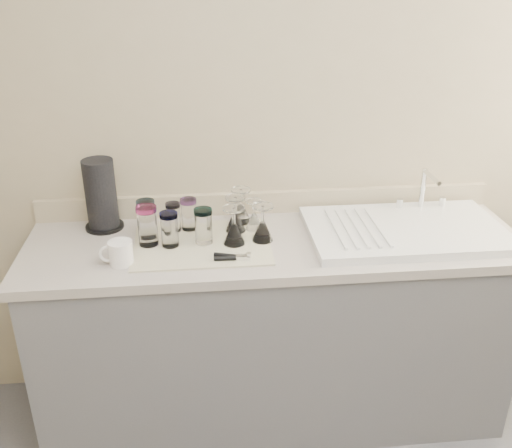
{
  "coord_description": "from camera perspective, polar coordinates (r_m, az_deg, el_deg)",
  "views": [
    {
      "loc": [
        -0.3,
        -0.89,
        1.96
      ],
      "look_at": [
        -0.09,
        1.15,
        1.0
      ],
      "focal_mm": 40.0,
      "sensor_mm": 36.0,
      "label": 1
    }
  ],
  "objects": [
    {
      "name": "goblet_back_left",
      "position": [
        2.4,
        -2.06,
        0.48
      ],
      "size": [
        0.09,
        0.09,
        0.15
      ],
      "color": "white",
      "rests_on": "dish_towel"
    },
    {
      "name": "goblet_back_right",
      "position": [
        2.42,
        -0.19,
        0.47
      ],
      "size": [
        0.07,
        0.07,
        0.13
      ],
      "color": "white",
      "rests_on": "dish_towel"
    },
    {
      "name": "room_envelope",
      "position": [
        1.02,
        11.65,
        1.17
      ],
      "size": [
        3.54,
        3.5,
        2.52
      ],
      "color": "#58585D",
      "rests_on": "ground"
    },
    {
      "name": "goblet_extra",
      "position": [
        2.48,
        -1.5,
        1.32
      ],
      "size": [
        0.09,
        0.09,
        0.15
      ],
      "color": "white",
      "rests_on": "dish_towel"
    },
    {
      "name": "paper_towel_roll",
      "position": [
        2.49,
        -15.24,
        2.76
      ],
      "size": [
        0.16,
        0.16,
        0.31
      ],
      "color": "black",
      "rests_on": "counter_unit"
    },
    {
      "name": "tumbler_purple",
      "position": [
        2.43,
        -6.72,
        1.01
      ],
      "size": [
        0.07,
        0.07,
        0.14
      ],
      "color": "white",
      "rests_on": "dish_towel"
    },
    {
      "name": "can_opener",
      "position": [
        2.19,
        -2.39,
        -3.33
      ],
      "size": [
        0.14,
        0.06,
        0.02
      ],
      "color": "silver",
      "rests_on": "dish_towel"
    },
    {
      "name": "counter_unit",
      "position": [
        2.6,
        1.86,
        -10.47
      ],
      "size": [
        2.06,
        0.62,
        0.9
      ],
      "color": "slate",
      "rests_on": "ground"
    },
    {
      "name": "tumbler_cyan",
      "position": [
        2.42,
        -8.26,
        0.72
      ],
      "size": [
        0.06,
        0.06,
        0.12
      ],
      "color": "white",
      "rests_on": "dish_towel"
    },
    {
      "name": "white_mug",
      "position": [
        2.22,
        -13.44,
        -2.83
      ],
      "size": [
        0.13,
        0.1,
        0.09
      ],
      "color": "white",
      "rests_on": "counter_unit"
    },
    {
      "name": "tumbler_lavender",
      "position": [
        2.3,
        -5.27,
        -0.17
      ],
      "size": [
        0.07,
        0.07,
        0.15
      ],
      "color": "white",
      "rests_on": "dish_towel"
    },
    {
      "name": "goblet_front_right",
      "position": [
        2.32,
        0.66,
        -0.46
      ],
      "size": [
        0.09,
        0.09,
        0.15
      ],
      "color": "white",
      "rests_on": "dish_towel"
    },
    {
      "name": "goblet_front_left",
      "position": [
        2.29,
        -2.21,
        -0.74
      ],
      "size": [
        0.09,
        0.09,
        0.16
      ],
      "color": "white",
      "rests_on": "dish_towel"
    },
    {
      "name": "tumbler_teal",
      "position": [
        2.4,
        -10.89,
        0.66
      ],
      "size": [
        0.08,
        0.08,
        0.15
      ],
      "color": "white",
      "rests_on": "dish_towel"
    },
    {
      "name": "tumbler_blue",
      "position": [
        2.29,
        -8.64,
        -0.51
      ],
      "size": [
        0.07,
        0.07,
        0.14
      ],
      "color": "white",
      "rests_on": "dish_towel"
    },
    {
      "name": "sink_unit",
      "position": [
        2.49,
        14.71,
        -0.52
      ],
      "size": [
        0.82,
        0.5,
        0.22
      ],
      "color": "white",
      "rests_on": "counter_unit"
    },
    {
      "name": "dish_towel",
      "position": [
        2.33,
        -5.44,
        -1.94
      ],
      "size": [
        0.55,
        0.42,
        0.01
      ],
      "primitive_type": "cube",
      "color": "silver",
      "rests_on": "counter_unit"
    },
    {
      "name": "tumbler_magenta",
      "position": [
        2.31,
        -10.8,
        -0.14
      ],
      "size": [
        0.08,
        0.08,
        0.16
      ],
      "color": "white",
      "rests_on": "dish_towel"
    }
  ]
}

